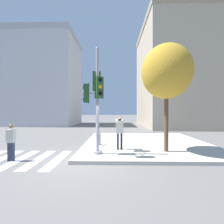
{
  "coord_description": "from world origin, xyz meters",
  "views": [
    {
      "loc": [
        1.45,
        -6.68,
        2.24
      ],
      "look_at": [
        1.29,
        1.34,
        2.2
      ],
      "focal_mm": 24.0,
      "sensor_mm": 36.0,
      "label": 1
    }
  ],
  "objects_px": {
    "fire_hydrant": "(99,138)",
    "person_photographer": "(120,130)",
    "pedestrian_distant": "(11,141)",
    "traffic_signal_pole": "(95,95)",
    "street_tree": "(166,72)"
  },
  "relations": [
    {
      "from": "fire_hydrant",
      "to": "person_photographer",
      "type": "bearing_deg",
      "value": -37.84
    },
    {
      "from": "fire_hydrant",
      "to": "pedestrian_distant",
      "type": "bearing_deg",
      "value": -145.79
    },
    {
      "from": "traffic_signal_pole",
      "to": "street_tree",
      "type": "relative_size",
      "value": 0.95
    },
    {
      "from": "traffic_signal_pole",
      "to": "person_photographer",
      "type": "xyz_separation_m",
      "value": [
        1.21,
        0.89,
        -1.82
      ]
    },
    {
      "from": "pedestrian_distant",
      "to": "traffic_signal_pole",
      "type": "bearing_deg",
      "value": 10.06
    },
    {
      "from": "traffic_signal_pole",
      "to": "street_tree",
      "type": "bearing_deg",
      "value": 7.77
    },
    {
      "from": "street_tree",
      "to": "pedestrian_distant",
      "type": "bearing_deg",
      "value": -171.06
    },
    {
      "from": "traffic_signal_pole",
      "to": "pedestrian_distant",
      "type": "xyz_separation_m",
      "value": [
        -3.72,
        -0.66,
        -2.16
      ]
    },
    {
      "from": "traffic_signal_pole",
      "to": "person_photographer",
      "type": "distance_m",
      "value": 2.36
    },
    {
      "from": "street_tree",
      "to": "fire_hydrant",
      "type": "relative_size",
      "value": 6.68
    },
    {
      "from": "traffic_signal_pole",
      "to": "street_tree",
      "type": "distance_m",
      "value": 3.84
    },
    {
      "from": "person_photographer",
      "to": "fire_hydrant",
      "type": "height_order",
      "value": "person_photographer"
    },
    {
      "from": "traffic_signal_pole",
      "to": "pedestrian_distant",
      "type": "height_order",
      "value": "traffic_signal_pole"
    },
    {
      "from": "street_tree",
      "to": "traffic_signal_pole",
      "type": "bearing_deg",
      "value": -172.23
    },
    {
      "from": "person_photographer",
      "to": "fire_hydrant",
      "type": "distance_m",
      "value": 1.7
    }
  ]
}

